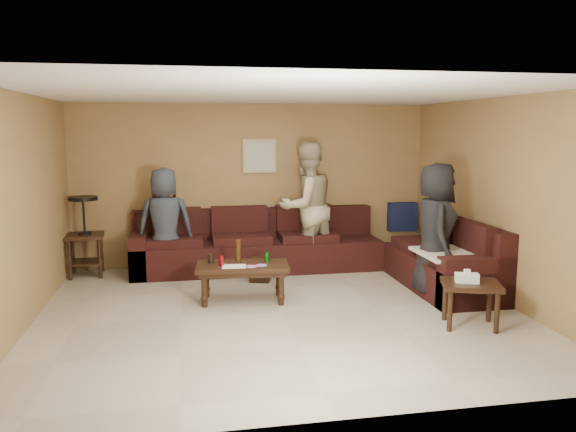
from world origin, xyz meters
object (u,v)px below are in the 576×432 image
(person_left, at_px, (165,223))
(person_middle, at_px, (306,207))
(end_table_left, at_px, (85,235))
(person_right, at_px, (436,230))
(coffee_table, at_px, (242,270))
(waste_bin, at_px, (260,269))
(side_table_right, at_px, (470,289))
(sectional_sofa, at_px, (318,254))

(person_left, relative_size, person_middle, 0.82)
(end_table_left, bearing_deg, person_right, -21.92)
(coffee_table, xyz_separation_m, waste_bin, (0.34, 0.89, -0.23))
(end_table_left, bearing_deg, waste_bin, -17.06)
(coffee_table, xyz_separation_m, side_table_right, (2.31, -1.36, 0.02))
(end_table_left, height_order, person_left, person_left)
(waste_bin, relative_size, person_right, 0.19)
(end_table_left, bearing_deg, sectional_sofa, -11.06)
(end_table_left, bearing_deg, person_left, -14.21)
(side_table_right, xyz_separation_m, waste_bin, (-1.97, 2.25, -0.26))
(coffee_table, height_order, side_table_right, coffee_table)
(side_table_right, height_order, person_middle, person_middle)
(end_table_left, relative_size, waste_bin, 3.51)
(person_left, distance_m, person_right, 3.73)
(sectional_sofa, xyz_separation_m, side_table_right, (1.11, -2.35, 0.10))
(person_right, bearing_deg, end_table_left, 82.72)
(side_table_right, xyz_separation_m, person_right, (0.13, 1.17, 0.43))
(coffee_table, height_order, waste_bin, coffee_table)
(waste_bin, distance_m, person_middle, 1.21)
(person_middle, bearing_deg, side_table_right, 90.63)
(end_table_left, xyz_separation_m, waste_bin, (2.45, -0.75, -0.44))
(person_middle, bearing_deg, coffee_table, 28.35)
(end_table_left, relative_size, person_right, 0.68)
(sectional_sofa, height_order, side_table_right, sectional_sofa)
(person_middle, bearing_deg, sectional_sofa, 79.69)
(person_left, relative_size, person_right, 0.93)
(person_left, bearing_deg, end_table_left, -14.12)
(person_middle, distance_m, person_right, 2.06)
(waste_bin, relative_size, person_left, 0.21)
(sectional_sofa, xyz_separation_m, person_middle, (-0.09, 0.39, 0.64))
(person_middle, bearing_deg, end_table_left, -27.47)
(sectional_sofa, height_order, coffee_table, sectional_sofa)
(side_table_right, distance_m, person_right, 1.25)
(coffee_table, height_order, person_middle, person_middle)
(sectional_sofa, bearing_deg, person_right, -43.62)
(side_table_right, relative_size, waste_bin, 2.17)
(coffee_table, bearing_deg, sectional_sofa, 39.65)
(end_table_left, height_order, person_middle, person_middle)
(sectional_sofa, height_order, person_middle, person_middle)
(sectional_sofa, xyz_separation_m, end_table_left, (-3.30, 0.65, 0.28))
(person_middle, relative_size, person_right, 1.14)
(person_right, bearing_deg, side_table_right, -171.69)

